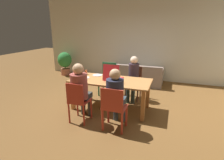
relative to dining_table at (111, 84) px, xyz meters
name	(u,v)px	position (x,y,z in m)	size (l,w,h in m)	color
ground_plane	(111,108)	(0.00, 0.00, -0.64)	(20.00, 20.00, 0.00)	brown
back_wall	(137,39)	(0.00, 2.86, 0.85)	(7.40, 0.12, 2.98)	beige
dining_table	(111,84)	(0.00, 0.00, 0.00)	(1.89, 0.88, 0.74)	#B97D43
chair_0	(134,81)	(0.38, 0.88, -0.14)	(0.40, 0.46, 0.89)	brown
person_0	(133,75)	(0.38, 0.72, 0.06)	(0.28, 0.51, 1.20)	#2B3D3A
chair_1	(78,100)	(-0.41, -0.86, -0.13)	(0.40, 0.40, 0.89)	#AB3023
person_1	(80,87)	(-0.41, -0.73, 0.11)	(0.35, 0.50, 1.26)	#363935
chair_2	(114,107)	(0.38, -0.90, -0.15)	(0.45, 0.39, 0.89)	#B13525
person_2	(116,94)	(0.38, -0.77, 0.08)	(0.33, 0.54, 1.22)	#344047
chair_3	(108,77)	(-0.41, 0.92, -0.12)	(0.45, 0.42, 0.94)	#296742
pizza_box_0	(113,78)	(0.06, 0.02, 0.16)	(0.38, 0.46, 0.40)	red
plate_0	(97,75)	(-0.46, 0.27, 0.11)	(0.26, 0.26, 0.01)	white
plate_1	(84,78)	(-0.67, -0.06, 0.11)	(0.26, 0.26, 0.03)	white
drinking_glass_0	(82,73)	(-0.84, 0.14, 0.17)	(0.07, 0.07, 0.13)	#E1C75A
drinking_glass_1	(119,81)	(0.26, -0.21, 0.16)	(0.07, 0.07, 0.11)	#DCC360
drinking_glass_2	(86,72)	(-0.78, 0.26, 0.16)	(0.07, 0.07, 0.12)	#B34F2A
couch	(135,76)	(0.12, 2.18, -0.38)	(1.91, 0.89, 0.72)	gray
potted_plant	(65,62)	(-2.86, 2.38, -0.08)	(0.56, 0.56, 0.94)	#BB6B4F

